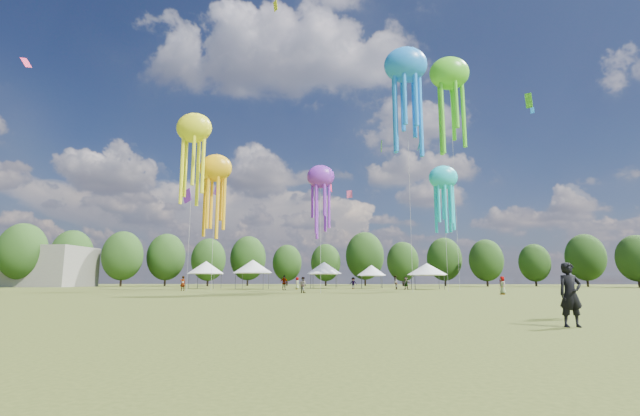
{
  "coord_description": "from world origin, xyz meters",
  "views": [
    {
      "loc": [
        2.56,
        -14.42,
        1.2
      ],
      "look_at": [
        0.24,
        15.0,
        6.0
      ],
      "focal_mm": 25.16,
      "sensor_mm": 36.0,
      "label": 1
    }
  ],
  "objects": [
    {
      "name": "observer_main",
      "position": [
        8.22,
        -1.88,
        0.84
      ],
      "size": [
        0.66,
        0.48,
        1.69
      ],
      "primitive_type": "imported",
      "rotation": [
        0.0,
        0.0,
        0.13
      ],
      "color": "black",
      "rests_on": "ground"
    },
    {
      "name": "festival_tents",
      "position": [
        -4.6,
        54.47,
        3.12
      ],
      "size": [
        39.04,
        12.72,
        4.28
      ],
      "color": "#47474C",
      "rests_on": "ground"
    },
    {
      "name": "small_kites",
      "position": [
        -0.62,
        41.57,
        29.73
      ],
      "size": [
        76.21,
        58.94,
        37.96
      ],
      "color": "#F7B00F",
      "rests_on": "ground"
    },
    {
      "name": "treeline",
      "position": [
        -3.87,
        62.51,
        6.54
      ],
      "size": [
        201.57,
        95.24,
        13.43
      ],
      "color": "#38281C",
      "rests_on": "ground"
    },
    {
      "name": "spectators_far",
      "position": [
        2.41,
        47.07,
        0.89
      ],
      "size": [
        34.79,
        28.08,
        1.91
      ],
      "color": "gray",
      "rests_on": "ground"
    },
    {
      "name": "ground",
      "position": [
        0.0,
        0.0,
        0.0
      ],
      "size": [
        300.0,
        300.0,
        0.0
      ],
      "primitive_type": "plane",
      "color": "#384416",
      "rests_on": "ground"
    },
    {
      "name": "show_kites",
      "position": [
        3.08,
        38.91,
        20.45
      ],
      "size": [
        37.58,
        18.59,
        31.82
      ],
      "color": "#F7B00F",
      "rests_on": "ground"
    },
    {
      "name": "spectator_near",
      "position": [
        -2.65,
        30.12,
        0.79
      ],
      "size": [
        0.97,
        0.95,
        1.57
      ],
      "primitive_type": "imported",
      "rotation": [
        0.0,
        0.0,
        2.44
      ],
      "color": "gray",
      "rests_on": "ground"
    }
  ]
}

